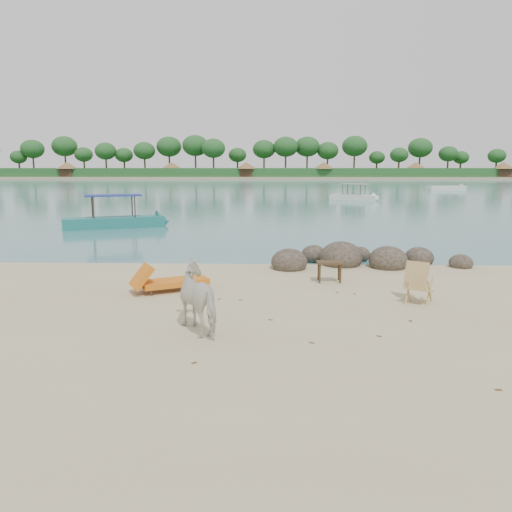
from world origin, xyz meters
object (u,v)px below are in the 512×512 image
(lounge_chair, at_px, (175,279))
(deck_chair, at_px, (419,285))
(cow, at_px, (203,299))
(side_table, at_px, (329,273))
(boat_near, at_px, (113,200))
(boulders, at_px, (355,260))

(lounge_chair, relative_size, deck_chair, 2.28)
(deck_chair, bearing_deg, cow, -122.39)
(side_table, height_order, deck_chair, deck_chair)
(lounge_chair, distance_m, boat_near, 15.19)
(cow, height_order, boat_near, boat_near)
(deck_chair, bearing_deg, boulders, 132.51)
(lounge_chair, height_order, deck_chair, deck_chair)
(boulders, distance_m, boat_near, 15.23)
(cow, xyz_separation_m, boat_near, (-7.10, 17.05, 0.78))
(boulders, distance_m, deck_chair, 4.63)
(lounge_chair, height_order, boat_near, boat_near)
(cow, relative_size, boat_near, 0.26)
(boulders, bearing_deg, boat_near, 136.83)
(boulders, relative_size, side_table, 9.15)
(deck_chair, height_order, boat_near, boat_near)
(side_table, relative_size, boat_near, 0.12)
(side_table, xyz_separation_m, boat_near, (-9.98, 12.84, 1.15))
(boulders, distance_m, lounge_chair, 6.24)
(deck_chair, xyz_separation_m, boat_near, (-11.79, 14.96, 0.97))
(cow, bearing_deg, deck_chair, 168.61)
(boat_near, bearing_deg, side_table, -75.30)
(deck_chair, bearing_deg, side_table, 164.18)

